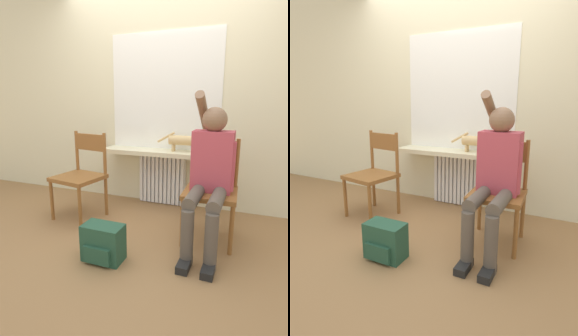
# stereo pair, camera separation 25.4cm
# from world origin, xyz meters

# --- Properties ---
(ground_plane) EXTENTS (12.00, 12.00, 0.00)m
(ground_plane) POSITION_xyz_m (0.00, 0.00, 0.00)
(ground_plane) COLOR olive
(wall_with_window) EXTENTS (7.00, 0.06, 2.70)m
(wall_with_window) POSITION_xyz_m (0.00, 1.23, 1.35)
(wall_with_window) COLOR beige
(wall_with_window) RESTS_ON ground_plane
(radiator) EXTENTS (0.57, 0.08, 0.63)m
(radiator) POSITION_xyz_m (-0.00, 1.15, 0.32)
(radiator) COLOR white
(radiator) RESTS_ON ground_plane
(windowsill) EXTENTS (1.35, 0.31, 0.05)m
(windowsill) POSITION_xyz_m (0.00, 1.04, 0.66)
(windowsill) COLOR beige
(windowsill) RESTS_ON radiator
(window_glass) EXTENTS (1.30, 0.01, 1.31)m
(window_glass) POSITION_xyz_m (0.00, 1.20, 1.33)
(window_glass) COLOR white
(window_glass) RESTS_ON windowsill
(chair_left) EXTENTS (0.52, 0.52, 0.91)m
(chair_left) POSITION_xyz_m (-0.68, 0.45, 0.47)
(chair_left) COLOR brown
(chair_left) RESTS_ON ground_plane
(chair_right) EXTENTS (0.47, 0.47, 0.91)m
(chair_right) POSITION_xyz_m (0.69, 0.45, 0.47)
(chair_right) COLOR brown
(chair_right) RESTS_ON ground_plane
(person) EXTENTS (0.36, 1.04, 1.32)m
(person) POSITION_xyz_m (0.69, 0.32, 0.67)
(person) COLOR brown
(person) RESTS_ON ground_plane
(cat) EXTENTS (0.53, 0.11, 0.22)m
(cat) POSITION_xyz_m (0.29, 1.05, 0.81)
(cat) COLOR #DBB77A
(cat) RESTS_ON windowsill
(backpack) EXTENTS (0.32, 0.22, 0.30)m
(backpack) POSITION_xyz_m (-0.03, -0.24, 0.14)
(backpack) COLOR #234C38
(backpack) RESTS_ON ground_plane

